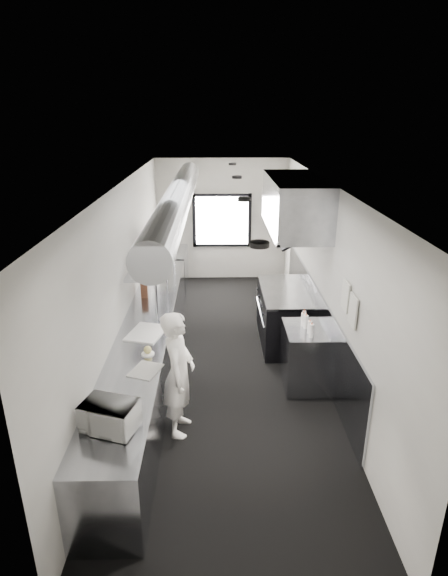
{
  "coord_description": "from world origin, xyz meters",
  "views": [
    {
      "loc": [
        -0.14,
        -6.48,
        3.74
      ],
      "look_at": [
        -0.03,
        -0.2,
        1.33
      ],
      "focal_mm": 28.65,
      "sensor_mm": 36.0,
      "label": 1
    }
  ],
  "objects_px": {
    "cutting_board": "(146,333)",
    "plate_stack_b": "(149,244)",
    "exhaust_hood": "(295,204)",
    "squeeze_bottle_d": "(303,320)",
    "range": "(285,316)",
    "small_plate": "(148,354)",
    "bottle_station": "(306,357)",
    "far_work_table": "(171,271)",
    "pass_shelf": "(154,252)",
    "squeeze_bottle_e": "(304,316)",
    "microwave": "(109,416)",
    "squeeze_bottle_a": "(311,331)",
    "deli_tub_b": "(103,403)",
    "prep_counter": "(148,352)",
    "squeeze_bottle_c": "(306,322)",
    "plate_stack_c": "(155,236)",
    "plate_stack_a": "(145,257)",
    "deli_tub_a": "(101,412)",
    "plate_stack_d": "(158,230)",
    "squeeze_bottle_b": "(310,327)",
    "knife_block": "(144,288)",
    "line_cook": "(179,374)"
  },
  "relations": [
    {
      "from": "cutting_board",
      "to": "plate_stack_b",
      "type": "height_order",
      "value": "plate_stack_b"
    },
    {
      "from": "exhaust_hood",
      "to": "squeeze_bottle_d",
      "type": "height_order",
      "value": "exhaust_hood"
    },
    {
      "from": "range",
      "to": "small_plate",
      "type": "xyz_separation_m",
      "value": [
        -2.04,
        -2.08,
        0.44
      ]
    },
    {
      "from": "bottle_station",
      "to": "cutting_board",
      "type": "xyz_separation_m",
      "value": [
        -2.26,
        -0.1,
        0.46
      ]
    },
    {
      "from": "range",
      "to": "far_work_table",
      "type": "height_order",
      "value": "range"
    },
    {
      "from": "pass_shelf",
      "to": "cutting_board",
      "type": "xyz_separation_m",
      "value": [
        0.09,
        -1.8,
        -0.63
      ]
    },
    {
      "from": "exhaust_hood",
      "to": "squeeze_bottle_e",
      "type": "bearing_deg",
      "value": -88.41
    },
    {
      "from": "microwave",
      "to": "squeeze_bottle_a",
      "type": "height_order",
      "value": "microwave"
    },
    {
      "from": "deli_tub_b",
      "to": "small_plate",
      "type": "height_order",
      "value": "deli_tub_b"
    },
    {
      "from": "prep_counter",
      "to": "bottle_station",
      "type": "xyz_separation_m",
      "value": [
        2.3,
        -0.2,
        0.0
      ]
    },
    {
      "from": "deli_tub_b",
      "to": "bottle_station",
      "type": "bearing_deg",
      "value": 35.9
    },
    {
      "from": "range",
      "to": "bottle_station",
      "type": "distance_m",
      "value": 1.4
    },
    {
      "from": "prep_counter",
      "to": "squeeze_bottle_e",
      "type": "height_order",
      "value": "squeeze_bottle_e"
    },
    {
      "from": "microwave",
      "to": "plate_stack_b",
      "type": "height_order",
      "value": "plate_stack_b"
    },
    {
      "from": "cutting_board",
      "to": "squeeze_bottle_c",
      "type": "bearing_deg",
      "value": 3.25
    },
    {
      "from": "prep_counter",
      "to": "plate_stack_c",
      "type": "xyz_separation_m",
      "value": [
        -0.06,
        1.84,
        1.27
      ]
    },
    {
      "from": "far_work_table",
      "to": "small_plate",
      "type": "height_order",
      "value": "small_plate"
    },
    {
      "from": "pass_shelf",
      "to": "range",
      "type": "height_order",
      "value": "pass_shelf"
    },
    {
      "from": "plate_stack_b",
      "to": "squeeze_bottle_c",
      "type": "bearing_deg",
      "value": -32.04
    },
    {
      "from": "plate_stack_a",
      "to": "squeeze_bottle_a",
      "type": "height_order",
      "value": "plate_stack_a"
    },
    {
      "from": "plate_stack_a",
      "to": "plate_stack_c",
      "type": "bearing_deg",
      "value": 89.92
    },
    {
      "from": "plate_stack_a",
      "to": "squeeze_bottle_a",
      "type": "distance_m",
      "value": 2.67
    },
    {
      "from": "deli_tub_a",
      "to": "squeeze_bottle_a",
      "type": "xyz_separation_m",
      "value": [
        2.43,
        1.69,
        0.04
      ]
    },
    {
      "from": "plate_stack_c",
      "to": "squeeze_bottle_d",
      "type": "distance_m",
      "value": 3.09
    },
    {
      "from": "microwave",
      "to": "cutting_board",
      "type": "xyz_separation_m",
      "value": [
        0.06,
        2.03,
        -0.13
      ]
    },
    {
      "from": "small_plate",
      "to": "squeeze_bottle_e",
      "type": "xyz_separation_m",
      "value": [
        2.13,
        0.94,
        0.07
      ]
    },
    {
      "from": "exhaust_hood",
      "to": "plate_stack_d",
      "type": "distance_m",
      "value": 2.57
    },
    {
      "from": "deli_tub_a",
      "to": "range",
      "type": "bearing_deg",
      "value": 55.08
    },
    {
      "from": "plate_stack_a",
      "to": "squeeze_bottle_e",
      "type": "relative_size",
      "value": 1.8
    },
    {
      "from": "squeeze_bottle_c",
      "to": "plate_stack_b",
      "type": "bearing_deg",
      "value": 147.96
    },
    {
      "from": "pass_shelf",
      "to": "squeeze_bottle_b",
      "type": "height_order",
      "value": "pass_shelf"
    },
    {
      "from": "cutting_board",
      "to": "deli_tub_b",
      "type": "bearing_deg",
      "value": -96.85
    },
    {
      "from": "cutting_board",
      "to": "plate_stack_b",
      "type": "relative_size",
      "value": 1.78
    },
    {
      "from": "range",
      "to": "knife_block",
      "type": "relative_size",
      "value": 5.97
    },
    {
      "from": "bottle_station",
      "to": "squeeze_bottle_b",
      "type": "bearing_deg",
      "value": -97.52
    },
    {
      "from": "deli_tub_b",
      "to": "plate_stack_c",
      "type": "distance_m",
      "value": 3.9
    },
    {
      "from": "deli_tub_b",
      "to": "squeeze_bottle_b",
      "type": "relative_size",
      "value": 0.8
    },
    {
      "from": "deli_tub_b",
      "to": "range",
      "type": "bearing_deg",
      "value": 53.57
    },
    {
      "from": "deli_tub_a",
      "to": "squeeze_bottle_a",
      "type": "distance_m",
      "value": 2.95
    },
    {
      "from": "pass_shelf",
      "to": "plate_stack_a",
      "type": "xyz_separation_m",
      "value": [
        -0.02,
        -0.89,
        0.18
      ]
    },
    {
      "from": "prep_counter",
      "to": "line_cook",
      "type": "relative_size",
      "value": 3.74
    },
    {
      "from": "range",
      "to": "plate_stack_c",
      "type": "xyz_separation_m",
      "value": [
        -2.25,
        0.64,
        1.25
      ]
    },
    {
      "from": "plate_stack_c",
      "to": "squeeze_bottle_b",
      "type": "distance_m",
      "value": 3.27
    },
    {
      "from": "small_plate",
      "to": "deli_tub_b",
      "type": "bearing_deg",
      "value": -105.49
    },
    {
      "from": "range",
      "to": "pass_shelf",
      "type": "bearing_deg",
      "value": 172.33
    },
    {
      "from": "small_plate",
      "to": "squeeze_bottle_a",
      "type": "relative_size",
      "value": 0.84
    },
    {
      "from": "plate_stack_d",
      "to": "line_cook",
      "type": "bearing_deg",
      "value": -79.94
    },
    {
      "from": "range",
      "to": "plate_stack_c",
      "type": "bearing_deg",
      "value": 164.13
    },
    {
      "from": "bottle_station",
      "to": "squeeze_bottle_a",
      "type": "height_order",
      "value": "squeeze_bottle_a"
    },
    {
      "from": "bottle_station",
      "to": "prep_counter",
      "type": "bearing_deg",
      "value": 175.03
    }
  ]
}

